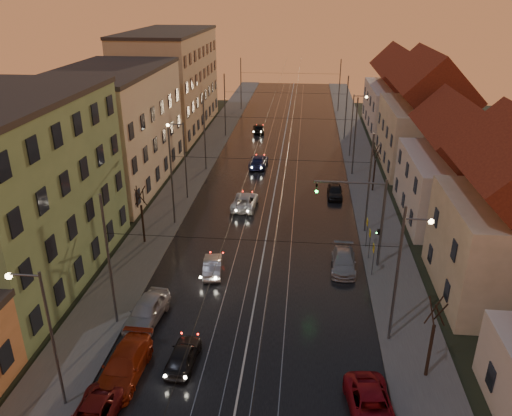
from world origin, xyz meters
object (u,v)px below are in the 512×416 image
(driving_car_1, at_px, (213,266))
(parked_right_0, at_px, (371,408))
(street_lamp_3, at_px, (355,119))
(parked_right_2, at_px, (335,191))
(street_lamp_2, at_px, (182,153))
(parked_left_3, at_px, (147,310))
(street_lamp_1, at_px, (403,263))
(parked_left_2, at_px, (124,365))
(driving_car_0, at_px, (183,355))
(driving_car_4, at_px, (259,128))
(traffic_light_mast, at_px, (369,212))
(driving_car_2, at_px, (245,201))
(parked_right_1, at_px, (344,261))
(driving_car_3, at_px, (258,161))
(street_lamp_0, at_px, (44,328))

(driving_car_1, distance_m, parked_right_0, 16.70)
(street_lamp_3, bearing_deg, parked_right_2, -101.31)
(street_lamp_2, distance_m, parked_left_3, 21.06)
(street_lamp_1, distance_m, parked_left_3, 16.36)
(parked_left_2, relative_size, parked_right_2, 1.35)
(street_lamp_3, distance_m, driving_car_0, 42.45)
(driving_car_4, bearing_deg, street_lamp_3, 134.25)
(street_lamp_3, bearing_deg, traffic_light_mast, -92.27)
(driving_car_2, distance_m, driving_car_4, 28.12)
(street_lamp_1, distance_m, street_lamp_2, 27.05)
(driving_car_0, bearing_deg, traffic_light_mast, -129.92)
(parked_right_0, bearing_deg, driving_car_1, 122.77)
(street_lamp_2, height_order, parked_right_1, street_lamp_2)
(parked_right_0, xyz_separation_m, parked_right_2, (-0.53, 29.26, -0.02))
(street_lamp_1, xyz_separation_m, driving_car_2, (-11.76, 18.39, -4.21))
(driving_car_4, bearing_deg, street_lamp_2, 72.01)
(driving_car_3, relative_size, parked_right_2, 1.30)
(driving_car_0, bearing_deg, parked_right_1, -126.80)
(driving_car_3, height_order, parked_right_0, driving_car_3)
(street_lamp_0, bearing_deg, driving_car_1, 68.18)
(street_lamp_1, relative_size, traffic_light_mast, 1.11)
(driving_car_1, xyz_separation_m, parked_left_3, (-3.14, -6.32, 0.17))
(street_lamp_1, bearing_deg, driving_car_1, 155.41)
(parked_left_2, bearing_deg, street_lamp_1, 21.72)
(street_lamp_0, height_order, parked_right_0, street_lamp_0)
(driving_car_3, bearing_deg, parked_right_0, 105.47)
(driving_car_1, bearing_deg, driving_car_3, -100.19)
(street_lamp_0, relative_size, traffic_light_mast, 1.11)
(parked_right_0, xyz_separation_m, parked_right_1, (-0.51, 14.68, -0.01))
(traffic_light_mast, distance_m, driving_car_4, 40.50)
(street_lamp_2, bearing_deg, street_lamp_1, -47.68)
(street_lamp_1, height_order, street_lamp_3, same)
(parked_left_2, xyz_separation_m, parked_left_3, (-0.27, 5.08, 0.05))
(street_lamp_0, height_order, street_lamp_3, same)
(parked_left_3, xyz_separation_m, parked_right_1, (13.05, 7.95, -0.13))
(street_lamp_1, height_order, parked_right_2, street_lamp_1)
(driving_car_2, bearing_deg, street_lamp_3, -121.13)
(traffic_light_mast, relative_size, parked_left_3, 1.56)
(traffic_light_mast, relative_size, driving_car_4, 1.81)
(parked_right_1, distance_m, parked_right_2, 14.58)
(street_lamp_2, relative_size, driving_car_4, 2.02)
(parked_right_0, bearing_deg, parked_right_1, 86.17)
(street_lamp_2, distance_m, driving_car_2, 7.87)
(street_lamp_2, height_order, driving_car_4, street_lamp_2)
(street_lamp_2, height_order, parked_left_3, street_lamp_2)
(parked_left_3, xyz_separation_m, parked_right_0, (13.56, -6.73, -0.12))
(driving_car_4, distance_m, parked_right_1, 40.40)
(street_lamp_2, xyz_separation_m, driving_car_3, (6.60, 10.92, -4.17))
(driving_car_1, relative_size, parked_left_3, 0.81)
(street_lamp_2, bearing_deg, traffic_light_mast, -35.07)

